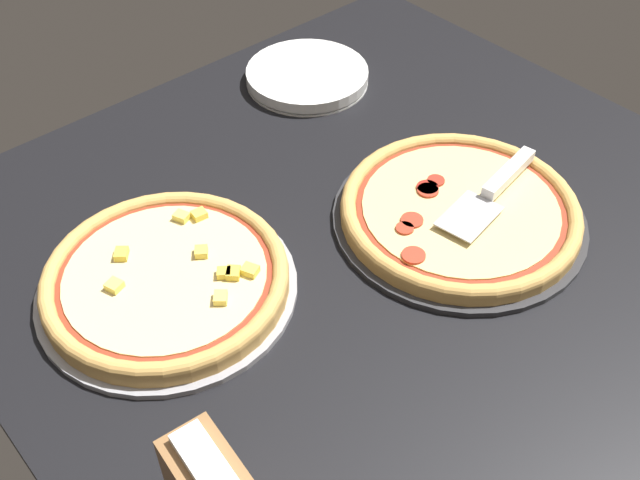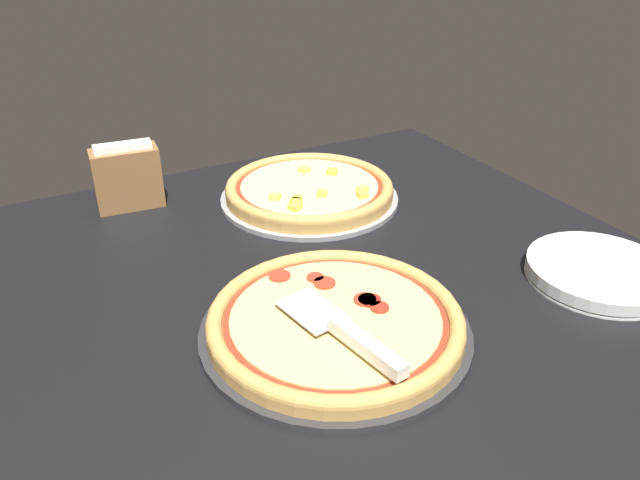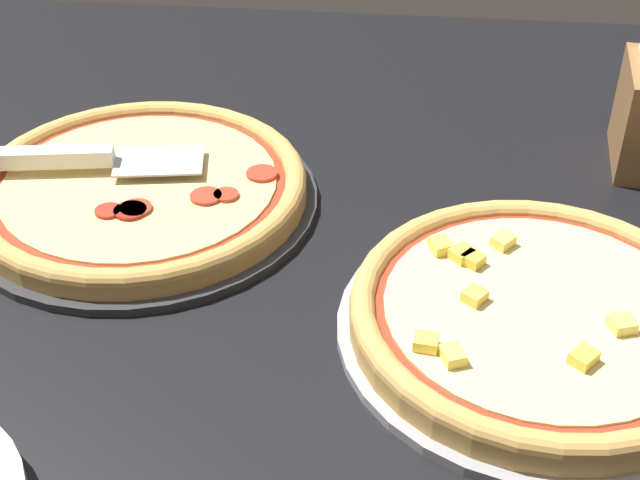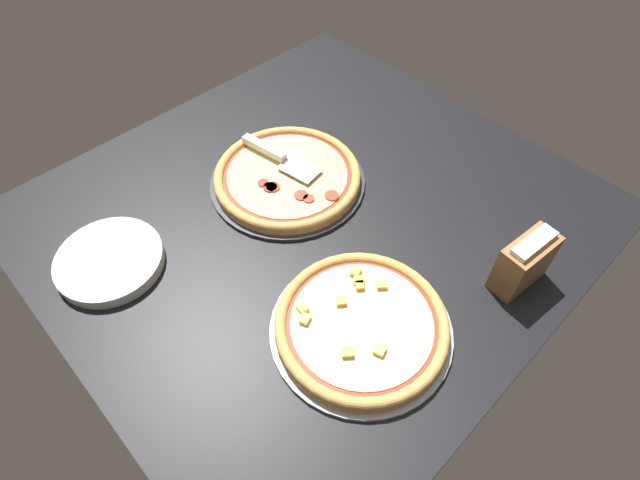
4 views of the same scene
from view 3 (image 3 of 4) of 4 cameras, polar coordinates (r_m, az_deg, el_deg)
name	(u,v)px [view 3 (image 3 of 4)]	position (r cm, az deg, el deg)	size (l,w,h in cm)	color
ground_plane	(240,234)	(101.18, -5.17, 0.41)	(126.06, 119.02, 3.60)	black
pizza_pan_front	(142,200)	(104.34, -11.31, 2.53)	(40.38, 40.38, 1.00)	#2D2D30
pizza_front	(140,186)	(103.31, -11.43, 3.42)	(37.96, 37.96, 2.96)	tan
pizza_pan_back	(537,332)	(86.68, 13.72, -5.73)	(37.82, 37.82, 1.00)	#939399
pizza_back	(540,314)	(85.28, 13.90, -4.62)	(35.55, 35.55, 3.65)	tan
serving_spatula	(75,158)	(105.72, -15.38, 5.09)	(8.22, 24.24, 2.00)	#B7B7BC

